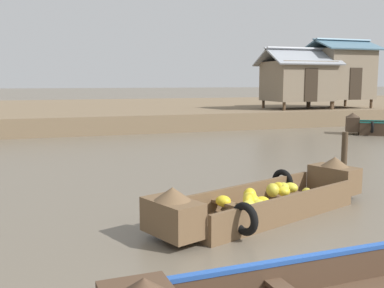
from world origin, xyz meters
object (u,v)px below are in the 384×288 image
at_px(stilt_house_left, 297,80).
at_px(stilt_house_mid_left, 341,73).
at_px(mooring_post, 344,159).
at_px(banana_boat, 266,200).

height_order(stilt_house_left, stilt_house_mid_left, stilt_house_mid_left).
bearing_deg(stilt_house_left, mooring_post, -117.95).
bearing_deg(banana_boat, mooring_post, 29.13).
bearing_deg(mooring_post, banana_boat, -150.87).
xyz_separation_m(stilt_house_left, mooring_post, (-7.41, -13.98, -1.86)).
bearing_deg(banana_boat, stilt_house_mid_left, 49.70).
distance_m(banana_boat, stilt_house_left, 18.83).
xyz_separation_m(stilt_house_mid_left, mooring_post, (-10.45, -14.13, -2.28)).
bearing_deg(stilt_house_mid_left, mooring_post, -126.48).
height_order(stilt_house_mid_left, mooring_post, stilt_house_mid_left).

